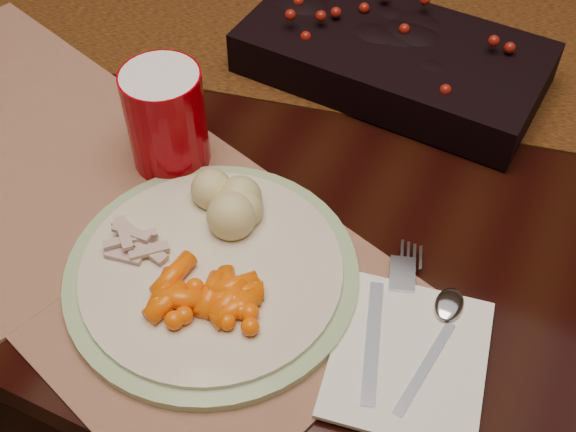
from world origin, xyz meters
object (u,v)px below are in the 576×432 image
at_px(mashed_potatoes, 222,202).
at_px(centerpiece, 393,52).
at_px(dining_table, 338,277).
at_px(placemat_main, 169,265).
at_px(baby_carrots, 200,300).
at_px(dinner_plate, 212,272).
at_px(red_cup, 166,119).
at_px(napkin, 408,358).
at_px(turkey_shreds, 137,246).

bearing_deg(mashed_potatoes, centerpiece, 77.09).
bearing_deg(dining_table, placemat_main, -102.93).
height_order(centerpiece, mashed_potatoes, centerpiece).
bearing_deg(centerpiece, baby_carrots, -95.33).
relative_size(centerpiece, placemat_main, 0.85).
distance_m(dinner_plate, red_cup, 0.18).
relative_size(placemat_main, red_cup, 3.68).
bearing_deg(red_cup, napkin, -22.09).
bearing_deg(centerpiece, napkin, -68.01).
bearing_deg(red_cup, baby_carrots, -51.74).
distance_m(centerpiece, dinner_plate, 0.38).
xyz_separation_m(placemat_main, red_cup, (-0.07, 0.13, 0.06)).
bearing_deg(napkin, mashed_potatoes, 154.41).
bearing_deg(mashed_potatoes, dinner_plate, -72.35).
height_order(baby_carrots, napkin, baby_carrots).
relative_size(baby_carrots, mashed_potatoes, 1.17).
bearing_deg(centerpiece, dining_table, -112.78).
distance_m(baby_carrots, mashed_potatoes, 0.11).
height_order(placemat_main, mashed_potatoes, mashed_potatoes).
height_order(centerpiece, placemat_main, centerpiece).
height_order(dining_table, centerpiece, centerpiece).
bearing_deg(baby_carrots, dining_table, 87.80).
relative_size(dinner_plate, mashed_potatoes, 3.43).
bearing_deg(dinner_plate, red_cup, 133.78).
bearing_deg(mashed_potatoes, red_cup, 147.88).
xyz_separation_m(dinner_plate, mashed_potatoes, (-0.02, 0.06, 0.03)).
xyz_separation_m(dinner_plate, turkey_shreds, (-0.08, -0.01, 0.02)).
bearing_deg(centerpiece, placemat_main, -104.56).
distance_m(turkey_shreds, red_cup, 0.15).
distance_m(baby_carrots, turkey_shreds, 0.09).
bearing_deg(turkey_shreds, baby_carrots, -19.08).
xyz_separation_m(dining_table, mashed_potatoes, (-0.05, -0.25, 0.42)).
relative_size(centerpiece, dinner_plate, 1.28).
xyz_separation_m(mashed_potatoes, red_cup, (-0.10, 0.06, 0.02)).
distance_m(dinner_plate, napkin, 0.21).
bearing_deg(placemat_main, baby_carrots, -14.33).
bearing_deg(red_cup, mashed_potatoes, -32.12).
bearing_deg(dining_table, mashed_potatoes, -100.41).
xyz_separation_m(centerpiece, napkin, (0.15, -0.38, -0.03)).
distance_m(centerpiece, napkin, 0.41).
bearing_deg(turkey_shreds, mashed_potatoes, 53.68).
bearing_deg(red_cup, placemat_main, -60.40).
xyz_separation_m(centerpiece, placemat_main, (-0.10, -0.38, -0.04)).
bearing_deg(turkey_shreds, placemat_main, 15.99).
distance_m(placemat_main, dinner_plate, 0.05).
height_order(placemat_main, baby_carrots, baby_carrots).
bearing_deg(centerpiece, mashed_potatoes, -102.91).
height_order(centerpiece, red_cup, red_cup).
height_order(dining_table, turkey_shreds, turkey_shreds).
relative_size(dining_table, placemat_main, 4.11).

